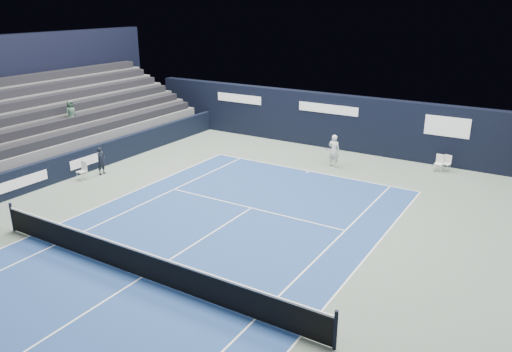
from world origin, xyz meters
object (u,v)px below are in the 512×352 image
at_px(folding_chair_back_b, 447,162).
at_px(tennis_player, 334,150).
at_px(folding_chair_back_a, 440,160).
at_px(line_judge_chair, 83,169).
at_px(tennis_net, 140,263).

height_order(folding_chair_back_b, tennis_player, tennis_player).
xyz_separation_m(folding_chair_back_a, line_judge_chair, (-14.21, -10.13, -0.07)).
bearing_deg(folding_chair_back_a, tennis_net, -107.96).
bearing_deg(tennis_player, folding_chair_back_a, 22.85).
bearing_deg(tennis_player, tennis_net, -92.94).
distance_m(folding_chair_back_b, line_judge_chair, 17.83).
bearing_deg(tennis_net, folding_chair_back_a, 70.25).
distance_m(tennis_net, tennis_player, 13.32).
distance_m(line_judge_chair, tennis_player, 12.40).
bearing_deg(tennis_net, folding_chair_back_b, 69.46).
bearing_deg(tennis_player, line_judge_chair, -139.21).
distance_m(folding_chair_back_b, tennis_player, 5.62).
relative_size(folding_chair_back_b, tennis_net, 0.06).
xyz_separation_m(line_judge_chair, tennis_net, (8.70, -5.20, 0.01)).
bearing_deg(tennis_player, folding_chair_back_b, 23.55).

